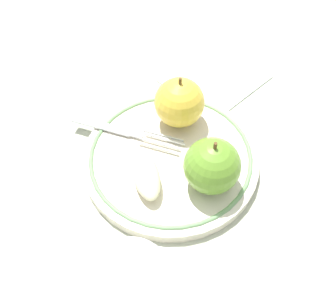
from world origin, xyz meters
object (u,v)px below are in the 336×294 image
Objects in this scene: apple_second_whole at (179,102)px; fork at (122,131)px; napkin_folded at (215,78)px; apple_slice_front at (146,175)px; plate at (168,160)px; apple_red_whole at (212,166)px.

apple_second_whole is 0.55× the size of fork.
fork is 0.98× the size of napkin_folded.
apple_slice_front is at bearing -46.57° from fork.
plate is 1.63× the size of napkin_folded.
apple_second_whole reaches higher than apple_slice_front.
apple_slice_front reaches higher than fork.
fork is (-0.09, -0.01, -0.01)m from apple_slice_front.
napkin_folded is at bearing 154.94° from apple_red_whole.
apple_second_whole is at bearing 148.22° from plate.
apple_red_whole is 1.00× the size of apple_second_whole.
plate is 0.05m from apple_slice_front.
apple_second_whole is (-0.11, -0.00, 0.00)m from apple_red_whole.
plate is 3.04× the size of apple_second_whole.
apple_second_whole reaches higher than fork.
apple_red_whole is 1.03× the size of apple_slice_front.
apple_red_whole reaches higher than napkin_folded.
plate is 1.66× the size of fork.
napkin_folded is (-0.08, 0.18, -0.02)m from fork.
apple_second_whole is at bearing -48.81° from napkin_folded.
apple_red_whole reaches higher than fork.
plate is 0.08m from fork.
fork is at bearing -91.92° from apple_second_whole.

